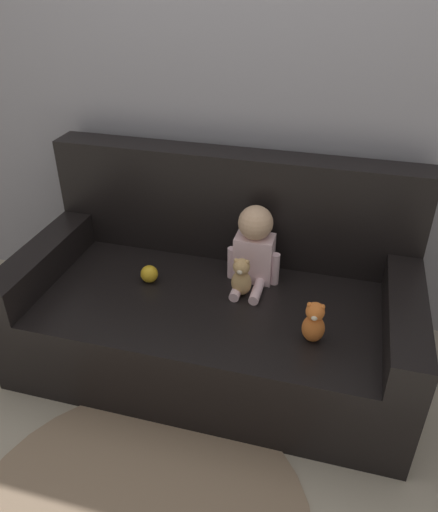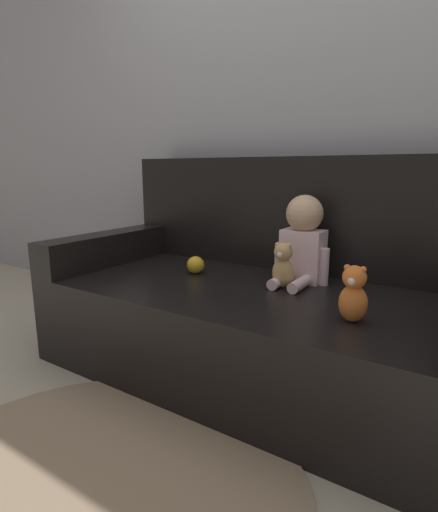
{
  "view_description": "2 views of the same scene",
  "coord_description": "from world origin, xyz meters",
  "px_view_note": "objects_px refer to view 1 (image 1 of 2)",
  "views": [
    {
      "loc": [
        0.54,
        -1.86,
        1.83
      ],
      "look_at": [
        0.06,
        -0.1,
        0.69
      ],
      "focal_mm": 35.0,
      "sensor_mm": 36.0,
      "label": 1
    },
    {
      "loc": [
        0.81,
        -1.53,
        0.92
      ],
      "look_at": [
        -0.16,
        -0.03,
        0.53
      ],
      "focal_mm": 28.0,
      "sensor_mm": 36.0,
      "label": 2
    }
  ],
  "objects_px": {
    "couch": "(217,301)",
    "teddy_bear_brown": "(241,277)",
    "plush_toy_side": "(314,322)",
    "person_baby": "(254,247)",
    "toy_ball": "(149,274)"
  },
  "relations": [
    {
      "from": "teddy_bear_brown",
      "to": "toy_ball",
      "type": "xyz_separation_m",
      "value": [
        -0.46,
        -0.01,
        -0.06
      ]
    },
    {
      "from": "plush_toy_side",
      "to": "toy_ball",
      "type": "xyz_separation_m",
      "value": [
        -0.82,
        0.23,
        -0.05
      ]
    },
    {
      "from": "couch",
      "to": "person_baby",
      "type": "bearing_deg",
      "value": 30.81
    },
    {
      "from": "couch",
      "to": "teddy_bear_brown",
      "type": "distance_m",
      "value": 0.24
    },
    {
      "from": "plush_toy_side",
      "to": "toy_ball",
      "type": "relative_size",
      "value": 2.28
    },
    {
      "from": "teddy_bear_brown",
      "to": "plush_toy_side",
      "type": "xyz_separation_m",
      "value": [
        0.36,
        -0.24,
        -0.0
      ]
    },
    {
      "from": "couch",
      "to": "plush_toy_side",
      "type": "bearing_deg",
      "value": -30.53
    },
    {
      "from": "person_baby",
      "to": "toy_ball",
      "type": "bearing_deg",
      "value": -162.37
    },
    {
      "from": "couch",
      "to": "teddy_bear_brown",
      "type": "relative_size",
      "value": 9.41
    },
    {
      "from": "plush_toy_side",
      "to": "toy_ball",
      "type": "distance_m",
      "value": 0.86
    },
    {
      "from": "couch",
      "to": "plush_toy_side",
      "type": "distance_m",
      "value": 0.61
    },
    {
      "from": "toy_ball",
      "to": "couch",
      "type": "bearing_deg",
      "value": 10.48
    },
    {
      "from": "couch",
      "to": "plush_toy_side",
      "type": "xyz_separation_m",
      "value": [
        0.49,
        -0.29,
        0.2
      ]
    },
    {
      "from": "toy_ball",
      "to": "person_baby",
      "type": "bearing_deg",
      "value": 17.63
    },
    {
      "from": "person_baby",
      "to": "plush_toy_side",
      "type": "height_order",
      "value": "person_baby"
    }
  ]
}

